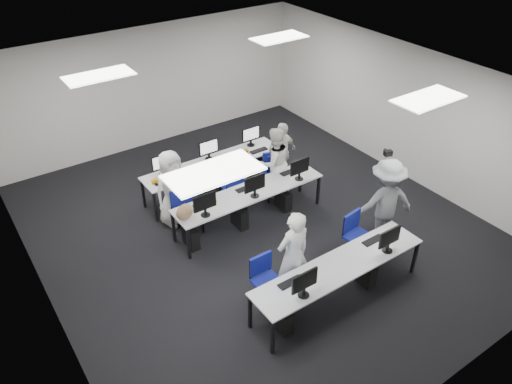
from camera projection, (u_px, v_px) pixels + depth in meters
room at (255, 162)px, 9.25m from camera, size 9.00×9.02×3.00m
ceiling_panels at (255, 86)px, 8.42m from camera, size 5.20×4.60×0.02m
desk_front at (339, 268)px, 8.06m from camera, size 3.20×0.70×0.73m
desk_mid at (250, 194)px, 9.84m from camera, size 3.20×0.70×0.73m
desk_back at (213, 164)px, 10.80m from camera, size 3.20×0.70×0.73m
equipment_front at (330, 288)px, 8.14m from camera, size 2.51×0.41×1.19m
equipment_mid at (242, 211)px, 9.91m from camera, size 2.91×0.41×1.19m
equipment_back at (221, 174)px, 11.08m from camera, size 2.91×0.41×1.19m
chair_0 at (267, 289)px, 8.21m from camera, size 0.44×0.48×0.89m
chair_1 at (357, 245)px, 9.14m from camera, size 0.52×0.55×0.93m
chair_2 at (191, 217)px, 9.90m from camera, size 0.53×0.56×0.86m
chair_3 at (233, 195)px, 10.53m from camera, size 0.53×0.56×0.90m
chair_4 at (275, 183)px, 10.86m from camera, size 0.62×0.65×0.97m
chair_5 at (182, 211)px, 10.06m from camera, size 0.58×0.60×0.89m
chair_6 at (233, 190)px, 10.66m from camera, size 0.54×0.57×0.92m
chair_7 at (266, 175)px, 11.18m from camera, size 0.58×0.61×0.92m
handbag at (185, 212)px, 9.01m from camera, size 0.41×0.31×0.30m
student_0 at (293, 255)px, 8.07m from camera, size 0.62×0.42×1.69m
student_1 at (274, 163)px, 10.62m from camera, size 0.86×0.72×1.60m
student_2 at (172, 188)px, 9.78m from camera, size 0.87×0.66×1.61m
student_3 at (281, 154)px, 11.04m from camera, size 0.91×0.47×1.49m
photographer at (385, 202)px, 9.26m from camera, size 1.30×1.02×1.76m
dslr_camera at (388, 153)px, 8.88m from camera, size 0.20×0.22×0.10m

